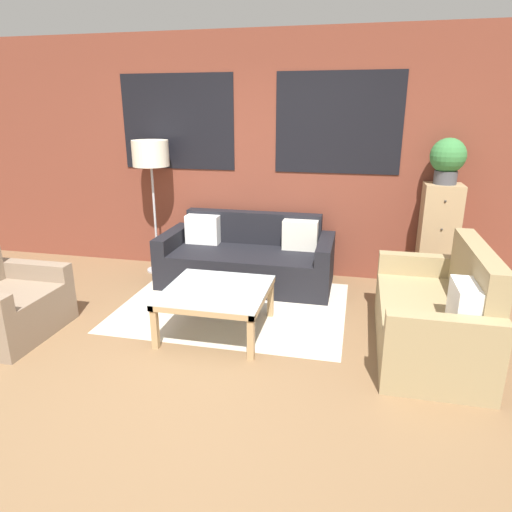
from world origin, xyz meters
name	(u,v)px	position (x,y,z in m)	size (l,w,h in m)	color
ground_plane	(187,369)	(0.00, 0.00, 0.00)	(16.00, 16.00, 0.00)	brown
wall_back_brick	(256,157)	(0.00, 2.44, 1.41)	(8.40, 0.09, 2.80)	brown
rug	(233,306)	(0.03, 1.24, 0.00)	(2.28, 1.75, 0.00)	beige
couch_dark	(247,260)	(0.01, 1.95, 0.28)	(1.96, 0.88, 0.78)	black
settee_vintage	(435,316)	(1.92, 0.75, 0.31)	(0.80, 1.55, 0.92)	#99845B
armchair_corner	(2,305)	(-1.83, 0.21, 0.28)	(0.80, 0.92, 0.84)	#84705B
coffee_table	(216,295)	(0.03, 0.68, 0.36)	(0.91, 0.91, 0.42)	silver
floor_lamp	(151,158)	(-1.19, 2.10, 1.40)	(0.43, 0.43, 1.61)	#B2B2B7
drawer_cabinet	(437,239)	(2.10, 2.19, 0.60)	(0.39, 0.36, 1.20)	tan
potted_plant	(448,159)	(2.10, 2.19, 1.46)	(0.36, 0.36, 0.48)	#47474C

